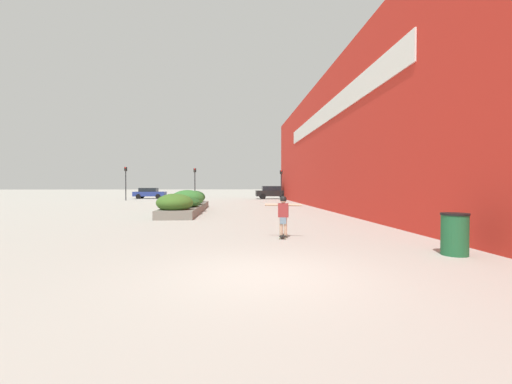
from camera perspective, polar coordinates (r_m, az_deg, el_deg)
The scene contains 12 objects.
ground_plane at distance 6.72m, azimuth 1.47°, elevation -13.59°, with size 300.00×300.00×0.00m, color #ADA89E.
building_wall_right at distance 23.18m, azimuth 13.24°, elevation 8.74°, with size 0.67×46.67×9.59m.
planter_box at distance 22.42m, azimuth -11.44°, elevation -1.80°, with size 2.11×11.18×1.42m.
skateboard at distance 11.19m, azimuth 4.57°, elevation -7.32°, with size 0.36×0.67×0.10m.
skateboarder at distance 11.10m, azimuth 4.57°, elevation -3.24°, with size 1.17×0.35×1.27m.
trash_bin at distance 9.71m, azimuth 30.21°, elevation -6.07°, with size 0.65×0.65×1.03m.
car_leftmost at distance 47.07m, azimuth -17.32°, elevation -0.15°, with size 4.01×2.07×1.41m.
car_center_left at distance 44.42m, azimuth 11.15°, elevation -0.14°, with size 4.58×1.95×1.45m.
car_center_right at distance 43.90m, azimuth 2.75°, elevation -0.03°, with size 4.32×1.94×1.65m.
traffic_light_left at distance 39.73m, azimuth -10.16°, elevation 2.19°, with size 0.28×0.30×3.68m.
traffic_light_right at distance 39.90m, azimuth 4.22°, elevation 2.03°, with size 0.28×0.30×3.49m.
traffic_light_far_left at distance 42.11m, azimuth -20.90°, elevation 2.20°, with size 0.28×0.30×3.84m.
Camera 1 is at (-0.61, -6.47, 1.70)m, focal length 24.00 mm.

